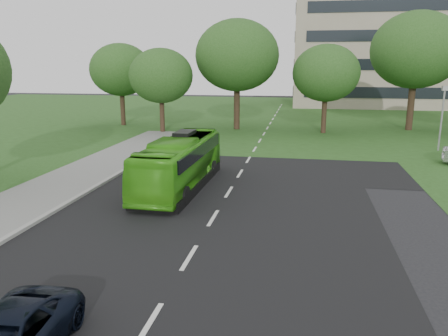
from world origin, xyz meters
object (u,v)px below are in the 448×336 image
office_building (424,26)px  tree_park_b (237,56)px  bus (180,163)px  tree_park_d (416,50)px  tree_park_c (326,73)px  tree_park_a (161,76)px  tree_park_f (121,70)px  camera_pole (443,109)px

office_building → tree_park_b: bearing=-127.0°
bus → tree_park_d: bearing=56.9°
tree_park_d → bus: (-16.88, -24.69, -6.46)m
tree_park_b → tree_park_c: size_ratio=1.30×
tree_park_a → tree_park_f: (-6.02, 4.73, 0.49)m
office_building → tree_park_b: 41.90m
tree_park_d → tree_park_c: bearing=-157.3°
tree_park_d → camera_pole: size_ratio=2.36×
tree_park_c → tree_park_f: (-21.30, 1.99, 0.25)m
tree_park_b → tree_park_c: tree_park_b is taller
tree_park_a → tree_park_c: size_ratio=0.96×
tree_park_a → tree_park_b: (6.65, 3.88, 1.90)m
tree_park_c → bus: bearing=-111.4°
tree_park_d → tree_park_f: tree_park_d is taller
tree_park_d → camera_pole: 12.12m
tree_park_f → camera_pole: bearing=-17.9°
tree_park_a → tree_park_f: bearing=141.8°
tree_park_c → tree_park_f: 21.39m
tree_park_d → bus: tree_park_d is taller
tree_park_b → tree_park_d: 17.40m
tree_park_b → bus: tree_park_b is taller
tree_park_b → tree_park_c: (8.63, -1.14, -1.66)m
tree_park_a → bus: 20.06m
tree_park_b → bus: size_ratio=1.12×
tree_park_f → bus: size_ratio=0.90×
bus → tree_park_f: bearing=120.6°
tree_park_b → camera_pole: size_ratio=2.22×
tree_park_c → tree_park_b: bearing=172.5°
camera_pole → tree_park_c: bearing=155.4°
office_building → tree_park_d: office_building is taller
tree_park_c → camera_pole: tree_park_c is taller
tree_park_d → camera_pole: (-0.26, -11.19, -4.66)m
office_building → tree_park_c: office_building is taller
tree_park_a → bus: size_ratio=0.83×
bus → camera_pole: camera_pole is taller
office_building → tree_park_d: (-7.80, -30.77, -4.69)m
tree_park_f → camera_pole: (29.63, -9.60, -2.76)m
tree_park_a → tree_park_f: size_ratio=0.92×
tree_park_c → bus: (-8.29, -21.10, -4.31)m
camera_pole → tree_park_a: bearing=-173.9°
tree_park_d → tree_park_f: (-29.89, -1.59, -1.90)m
tree_park_a → tree_park_c: 15.53m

